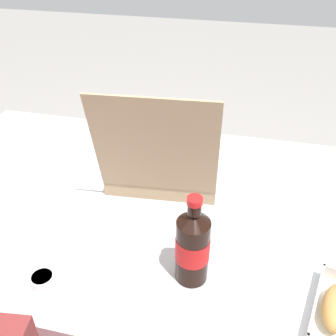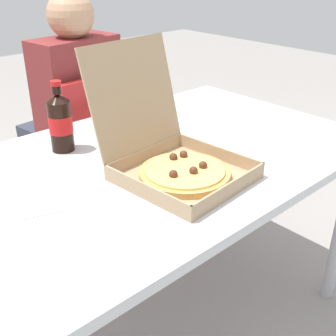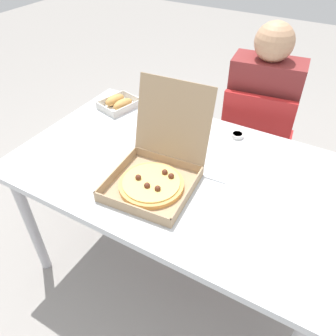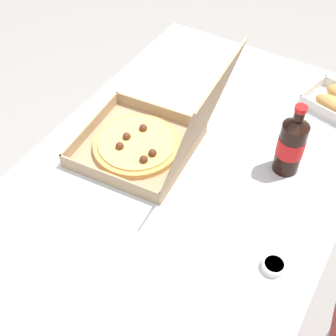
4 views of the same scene
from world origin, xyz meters
name	(u,v)px [view 1 (image 1 of 4)]	position (x,y,z in m)	size (l,w,h in m)	color
dining_table	(143,219)	(0.00, 0.00, 0.64)	(1.39, 0.86, 0.71)	silver
pizza_box_open	(165,162)	(-0.04, -0.13, 0.76)	(0.35, 0.42, 0.35)	tan
cola_bottle	(193,246)	(-0.18, 0.23, 0.81)	(0.07, 0.07, 0.22)	black
paper_menu	(309,229)	(-0.45, 0.02, 0.71)	(0.21, 0.15, 0.00)	white
dipping_sauce_cup	(42,279)	(0.13, 0.33, 0.72)	(0.06, 0.06, 0.02)	white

